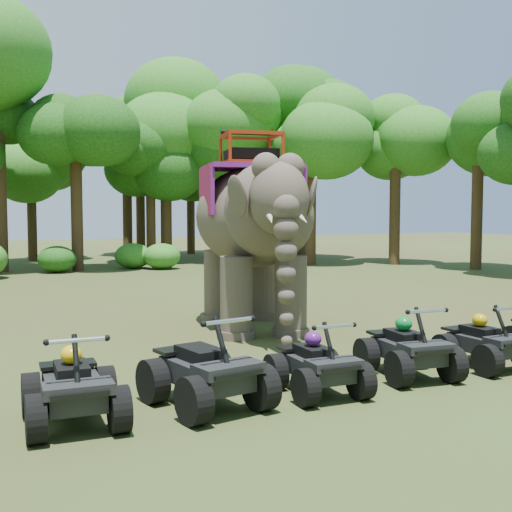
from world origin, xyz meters
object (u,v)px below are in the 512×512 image
(atv_4, at_px, (485,335))
(atv_2, at_px, (317,356))
(atv_0, at_px, (73,377))
(atv_1, at_px, (206,360))
(atv_3, at_px, (408,340))
(elephant, at_px, (252,229))

(atv_4, bearing_deg, atv_2, -178.69)
(atv_0, xyz_separation_m, atv_2, (3.60, -0.19, -0.05))
(atv_1, bearing_deg, atv_3, -8.61)
(atv_1, height_order, atv_4, atv_1)
(elephant, relative_size, atv_2, 3.59)
(atv_0, bearing_deg, atv_1, 2.10)
(atv_2, relative_size, atv_4, 0.99)
(atv_1, relative_size, atv_2, 1.17)
(atv_1, bearing_deg, atv_0, 168.86)
(atv_4, bearing_deg, atv_3, 176.48)
(atv_4, bearing_deg, elephant, 110.20)
(atv_0, height_order, atv_2, atv_0)
(atv_0, distance_m, atv_4, 7.16)
(atv_3, bearing_deg, elephant, 101.52)
(atv_0, distance_m, atv_1, 1.84)
(atv_2, bearing_deg, atv_4, 4.51)
(elephant, relative_size, atv_0, 3.33)
(atv_0, distance_m, atv_3, 5.50)
(atv_0, distance_m, atv_2, 3.60)
(elephant, height_order, atv_1, elephant)
(atv_3, bearing_deg, atv_4, 4.48)
(elephant, xyz_separation_m, atv_4, (2.05, -5.36, -1.78))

